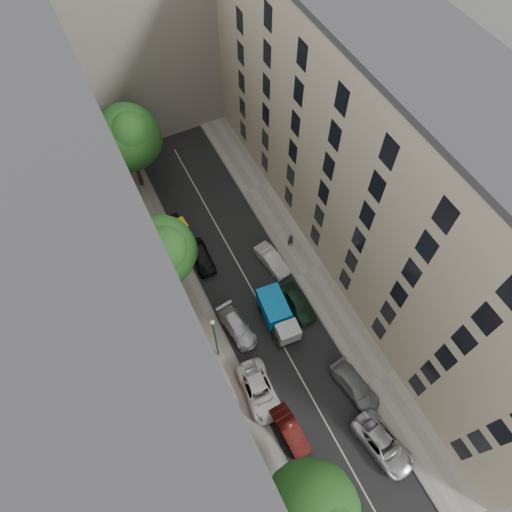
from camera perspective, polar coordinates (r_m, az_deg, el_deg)
ground at (r=40.42m, az=-0.08°, el=-4.97°), size 120.00×120.00×0.00m
road_surface at (r=40.42m, az=-0.08°, el=-4.97°), size 8.00×44.00×0.02m
sidewalk_left at (r=39.63m, az=-7.29°, el=-8.05°), size 3.00×44.00×0.15m
sidewalk_right at (r=41.80m, az=6.69°, el=-1.89°), size 3.00×44.00×0.15m
building_left at (r=30.92m, az=-18.74°, el=-4.49°), size 8.00×44.00×20.00m
building_right at (r=36.19m, az=15.92°, el=9.41°), size 8.00×44.00×20.00m
building_endcap at (r=52.55m, az=-15.30°, el=25.42°), size 18.00×12.00×18.00m
tarp_truck at (r=38.32m, az=2.70°, el=-7.29°), size 2.35×5.04×2.26m
car_left_0 at (r=35.82m, az=8.81°, el=-28.81°), size 2.13×4.03×1.31m
car_left_1 at (r=36.17m, az=4.27°, el=-20.90°), size 1.66×4.10×1.32m
car_left_2 at (r=36.69m, az=0.38°, el=-16.51°), size 2.70×5.22×1.41m
car_left_3 at (r=38.52m, az=-2.38°, el=-8.81°), size 2.34×4.62×1.29m
car_left_4 at (r=41.86m, az=-6.81°, el=-0.12°), size 1.78×4.12×1.39m
car_left_5 at (r=43.78m, az=-9.53°, el=3.08°), size 1.78×4.11×1.31m
car_right_0 at (r=37.04m, az=15.59°, el=-21.70°), size 3.16×5.42×1.42m
car_right_1 at (r=37.62m, az=12.29°, el=-15.62°), size 2.54×4.80×1.32m
car_right_2 at (r=39.48m, az=5.27°, el=-5.89°), size 1.72×4.16×1.41m
car_right_3 at (r=41.46m, az=1.99°, el=-0.51°), size 2.03×4.15×1.31m
tree_near at (r=30.74m, az=7.15°, el=-29.19°), size 6.00×5.83×8.49m
tree_mid at (r=35.24m, az=-11.73°, el=0.35°), size 5.85×5.66×9.99m
tree_far at (r=44.36m, az=-15.59°, el=13.85°), size 6.33×6.21×9.59m
lamp_post at (r=34.44m, az=-5.18°, el=-9.85°), size 0.36×0.36×6.71m
pedestrian at (r=42.42m, az=4.33°, el=1.99°), size 0.64×0.53×1.52m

